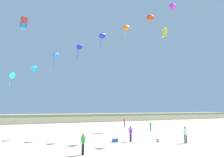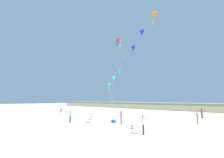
% 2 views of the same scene
% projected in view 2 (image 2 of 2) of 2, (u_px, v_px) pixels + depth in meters
% --- Properties ---
extents(ground_plane, '(240.00, 240.00, 0.00)m').
position_uv_depth(ground_plane, '(63.00, 131.00, 14.73)').
color(ground_plane, beige).
extents(dune_ridge, '(120.00, 10.69, 2.12)m').
position_uv_depth(dune_ridge, '(189.00, 107.00, 44.78)').
color(dune_ridge, beige).
rests_on(dune_ridge, ground).
extents(person_near_left, '(0.54, 0.39, 1.68)m').
position_uv_depth(person_near_left, '(202.00, 112.00, 25.21)').
color(person_near_left, '#282D4C').
rests_on(person_near_left, ground).
extents(person_near_right, '(0.49, 0.48, 1.72)m').
position_uv_depth(person_near_right, '(143.00, 123.00, 13.58)').
color(person_near_right, '#282D4C').
rests_on(person_near_right, ground).
extents(person_mid_center, '(0.39, 0.48, 1.56)m').
position_uv_depth(person_mid_center, '(61.00, 111.00, 29.41)').
color(person_mid_center, gray).
rests_on(person_mid_center, ground).
extents(person_far_left, '(0.36, 0.53, 1.63)m').
position_uv_depth(person_far_left, '(70.00, 115.00, 20.66)').
color(person_far_left, black).
rests_on(person_far_left, ground).
extents(person_far_right, '(0.32, 0.52, 1.56)m').
position_uv_depth(person_far_right, '(197.00, 117.00, 19.10)').
color(person_far_right, '#726656').
rests_on(person_far_right, ground).
extents(person_far_center, '(0.37, 0.55, 1.70)m').
position_uv_depth(person_far_center, '(121.00, 116.00, 19.09)').
color(person_far_center, '#282D4C').
rests_on(person_far_center, ground).
extents(kite_banner_string, '(31.56, 17.44, 22.03)m').
position_uv_depth(kite_banner_string, '(136.00, 40.00, 28.66)').
color(kite_banner_string, '#14ED7B').
extents(large_kite_low_lead, '(1.14, 1.14, 2.13)m').
position_uv_depth(large_kite_low_lead, '(119.00, 43.00, 41.64)').
color(large_kite_low_lead, '#3083CC').
extents(beach_cooler, '(0.58, 0.41, 0.46)m').
position_uv_depth(beach_cooler, '(114.00, 121.00, 20.45)').
color(beach_cooler, blue).
rests_on(beach_cooler, ground).
extents(beach_ball, '(0.36, 0.36, 0.36)m').
position_uv_depth(beach_ball, '(132.00, 127.00, 16.23)').
color(beach_ball, red).
rests_on(beach_ball, ground).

